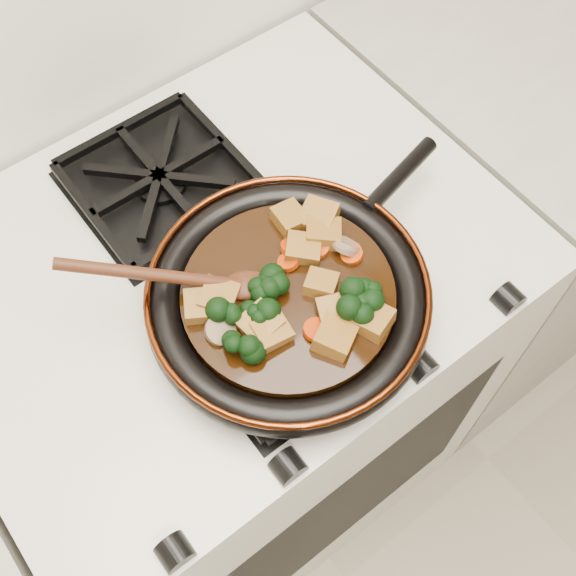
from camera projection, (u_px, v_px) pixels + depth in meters
stove at (239, 383)px, 1.34m from camera, size 0.76×0.60×0.90m
burner_grate_front at (283, 325)px, 0.88m from camera, size 0.23×0.23×0.03m
burner_grate_back at (160, 180)px, 0.99m from camera, size 0.23×0.23×0.03m
skillet at (289, 297)px, 0.87m from camera, size 0.46×0.34×0.05m
braising_sauce at (288, 297)px, 0.86m from camera, size 0.26×0.26×0.02m
tofu_cube_0 at (303, 249)px, 0.87m from camera, size 0.06×0.06×0.03m
tofu_cube_1 at (373, 320)px, 0.82m from camera, size 0.05×0.05×0.03m
tofu_cube_2 at (218, 299)px, 0.84m from camera, size 0.06×0.06×0.03m
tofu_cube_3 at (202, 306)px, 0.83m from camera, size 0.05×0.05×0.03m
tofu_cube_4 at (318, 217)px, 0.89m from camera, size 0.06×0.06×0.03m
tofu_cube_5 at (335, 338)px, 0.81m from camera, size 0.06×0.06×0.03m
tofu_cube_6 at (261, 325)px, 0.82m from camera, size 0.05×0.05×0.03m
tofu_cube_7 at (333, 309)px, 0.83m from camera, size 0.05×0.04×0.02m
tofu_cube_8 at (290, 219)px, 0.89m from camera, size 0.04×0.04×0.02m
tofu_cube_9 at (321, 284)px, 0.85m from camera, size 0.05×0.05×0.02m
tofu_cube_10 at (323, 234)px, 0.88m from camera, size 0.06×0.06×0.03m
tofu_cube_11 at (271, 333)px, 0.82m from camera, size 0.05×0.04×0.03m
broccoli_floret_0 at (365, 297)px, 0.84m from camera, size 0.08×0.10×0.08m
broccoli_floret_1 at (264, 314)px, 0.83m from camera, size 0.09×0.08×0.07m
broccoli_floret_2 at (219, 319)px, 0.82m from camera, size 0.08×0.09×0.06m
broccoli_floret_3 at (246, 346)px, 0.81m from camera, size 0.09×0.08×0.07m
broccoli_floret_4 at (352, 311)px, 0.83m from camera, size 0.07×0.07×0.06m
broccoli_floret_5 at (266, 286)px, 0.85m from camera, size 0.09×0.08×0.06m
carrot_coin_0 at (293, 248)px, 0.88m from camera, size 0.03×0.03×0.02m
carrot_coin_1 at (334, 328)px, 0.82m from camera, size 0.03×0.03×0.01m
carrot_coin_2 at (288, 262)px, 0.87m from camera, size 0.03×0.03×0.02m
carrot_coin_3 at (316, 330)px, 0.82m from camera, size 0.03×0.03×0.01m
carrot_coin_4 at (352, 255)px, 0.87m from camera, size 0.03×0.03×0.01m
carrot_coin_5 at (318, 247)px, 0.88m from camera, size 0.03×0.03×0.01m
mushroom_slice_0 at (346, 246)px, 0.88m from camera, size 0.04×0.04×0.03m
mushroom_slice_1 at (220, 330)px, 0.82m from camera, size 0.05×0.05×0.02m
mushroom_slice_2 at (325, 232)px, 0.89m from camera, size 0.03×0.03×0.03m
mushroom_slice_3 at (346, 245)px, 0.88m from camera, size 0.04×0.05×0.03m
wooden_spoon at (196, 280)px, 0.84m from camera, size 0.13×0.10×0.22m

